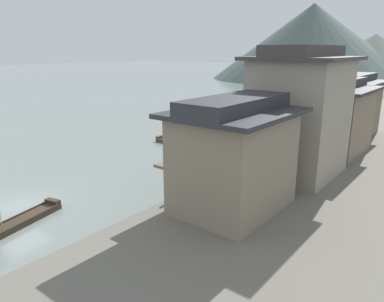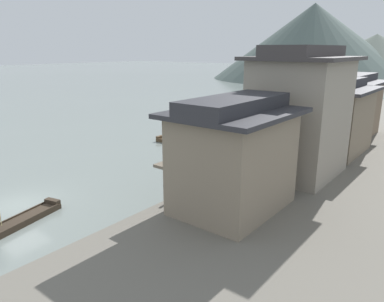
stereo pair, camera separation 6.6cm
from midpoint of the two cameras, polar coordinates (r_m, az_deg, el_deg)
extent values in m
plane|color=gray|center=(24.70, -25.33, -7.71)|extent=(400.00, 400.00, 0.00)
cube|color=#33281E|center=(22.10, -25.50, -10.09)|extent=(2.24, 5.32, 0.28)
cube|color=#33281E|center=(23.44, -20.97, -7.39)|extent=(1.01, 0.57, 0.25)
cube|color=#33281E|center=(22.38, -26.36, -9.36)|extent=(1.17, 4.60, 0.08)
cube|color=#33281E|center=(21.67, -24.71, -9.98)|extent=(1.17, 4.60, 0.08)
cube|color=#33281E|center=(42.85, 17.47, 2.78)|extent=(1.49, 3.89, 0.24)
cube|color=#33281E|center=(44.49, 17.95, 3.50)|extent=(0.79, 0.49, 0.22)
cube|color=#33281E|center=(41.12, 17.02, 2.62)|extent=(0.79, 0.49, 0.22)
cube|color=#33281E|center=(42.88, 17.01, 3.05)|extent=(0.67, 3.26, 0.08)
cube|color=#33281E|center=(42.75, 17.98, 2.93)|extent=(0.67, 3.26, 0.08)
cube|color=#423328|center=(66.65, 22.32, 6.74)|extent=(2.77, 4.45, 0.27)
cube|color=#423328|center=(68.65, 22.11, 7.21)|extent=(0.96, 0.70, 0.24)
cube|color=#423328|center=(64.58, 22.60, 6.69)|extent=(0.96, 0.70, 0.24)
cube|color=#423328|center=(66.56, 21.95, 6.92)|extent=(1.74, 3.61, 0.08)
cube|color=#423328|center=(66.70, 22.73, 6.86)|extent=(1.74, 3.61, 0.08)
ellipsoid|color=#4C6B42|center=(66.60, 22.36, 7.07)|extent=(1.34, 1.51, 0.49)
cube|color=brown|center=(56.87, 17.00, 5.89)|extent=(1.79, 4.40, 0.29)
cube|color=brown|center=(55.14, 15.94, 5.98)|extent=(1.05, 0.52, 0.26)
cube|color=brown|center=(58.52, 18.04, 6.34)|extent=(1.05, 0.52, 0.26)
cube|color=brown|center=(56.58, 17.46, 6.00)|extent=(0.69, 3.74, 0.08)
cube|color=brown|center=(57.10, 16.57, 6.15)|extent=(0.69, 3.74, 0.08)
cube|color=#232326|center=(59.39, 23.48, 5.66)|extent=(0.99, 3.56, 0.28)
cube|color=#232326|center=(60.89, 23.96, 6.09)|extent=(0.83, 0.38, 0.25)
cube|color=#232326|center=(57.81, 23.03, 5.74)|extent=(0.83, 0.38, 0.25)
cube|color=#232326|center=(59.48, 23.11, 5.89)|extent=(0.15, 3.04, 0.08)
cube|color=#232326|center=(59.25, 23.88, 5.78)|extent=(0.15, 3.04, 0.08)
cube|color=brown|center=(28.15, 4.21, -3.15)|extent=(1.40, 3.54, 0.20)
cube|color=brown|center=(29.46, 5.50, -1.92)|extent=(0.80, 0.48, 0.18)
cube|color=brown|center=(26.74, 2.80, -3.72)|extent=(0.80, 0.48, 0.18)
cube|color=brown|center=(28.25, 3.52, -2.76)|extent=(0.58, 2.92, 0.08)
cube|color=brown|center=(27.96, 4.92, -2.99)|extent=(0.58, 2.92, 0.08)
cube|color=#232326|center=(47.74, 19.93, 3.84)|extent=(1.35, 3.50, 0.26)
cube|color=#232326|center=(49.19, 20.37, 4.42)|extent=(0.93, 0.45, 0.24)
cube|color=#232326|center=(46.20, 19.52, 3.82)|extent=(0.93, 0.45, 0.24)
cube|color=#232326|center=(47.80, 19.42, 4.11)|extent=(0.39, 2.91, 0.08)
cube|color=#232326|center=(47.61, 20.48, 3.97)|extent=(0.39, 2.91, 0.08)
cube|color=brown|center=(36.17, -1.81, 1.23)|extent=(5.66, 1.22, 0.28)
cube|color=brown|center=(37.73, -5.04, 2.19)|extent=(0.41, 0.83, 0.25)
cube|color=brown|center=(34.61, 1.69, 1.01)|extent=(0.41, 0.83, 0.25)
cube|color=brown|center=(35.81, -2.21, 1.37)|extent=(5.11, 0.37, 0.08)
cube|color=brown|center=(36.44, -1.43, 1.63)|extent=(5.11, 0.37, 0.08)
cube|color=gray|center=(19.70, 6.61, -1.84)|extent=(4.63, 6.16, 5.20)
cube|color=#6E6151|center=(21.16, 0.49, -0.50)|extent=(0.70, 6.16, 0.16)
cube|color=#2D2D33|center=(19.06, 6.87, 5.97)|extent=(5.53, 7.06, 0.24)
cube|color=#2D2D33|center=(18.99, 6.91, 7.37)|extent=(2.78, 7.06, 0.70)
cube|color=gray|center=(26.01, 16.46, 4.86)|extent=(5.26, 6.21, 7.80)
cube|color=gray|center=(27.49, 10.53, 3.04)|extent=(0.70, 6.21, 0.16)
cube|color=gray|center=(27.05, 10.80, 8.42)|extent=(0.70, 6.21, 0.16)
cube|color=#3D3838|center=(25.60, 17.17, 13.73)|extent=(6.16, 7.11, 0.24)
cube|color=#3D3838|center=(25.59, 17.26, 14.78)|extent=(3.15, 7.11, 0.70)
cube|color=#7F705B|center=(33.15, 21.12, 4.39)|extent=(5.10, 6.78, 5.20)
cube|color=brown|center=(34.11, 16.49, 5.09)|extent=(0.70, 6.78, 0.16)
cube|color=#2D2D33|center=(32.78, 21.59, 9.05)|extent=(6.00, 7.68, 0.24)
cube|color=#2D2D33|center=(32.73, 21.68, 9.87)|extent=(3.06, 7.68, 0.70)
cube|color=#75604C|center=(40.28, 23.76, 5.96)|extent=(4.15, 6.69, 5.20)
cube|color=brown|center=(40.96, 20.49, 6.43)|extent=(0.70, 6.69, 0.16)
cube|color=#2D2D33|center=(39.97, 24.19, 9.79)|extent=(5.05, 7.59, 0.24)
cube|color=#2D2D33|center=(39.94, 24.27, 10.46)|extent=(2.49, 7.59, 0.70)
cylinder|color=#473828|center=(21.24, -2.95, -6.52)|extent=(0.20, 0.20, 0.96)
cylinder|color=#473828|center=(29.33, 10.51, -0.43)|extent=(0.20, 0.20, 0.97)
cone|color=slate|center=(129.13, 26.71, 13.05)|extent=(52.61, 52.61, 13.64)
cone|color=#4C5B56|center=(125.39, 18.37, 15.98)|extent=(61.66, 61.66, 22.86)
camera|label=1|loc=(0.03, -89.94, 0.02)|focal=34.00mm
camera|label=2|loc=(0.03, 90.06, -0.02)|focal=34.00mm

